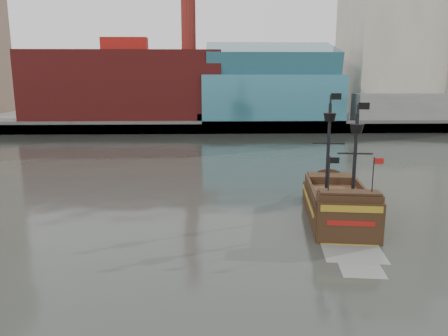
{
  "coord_description": "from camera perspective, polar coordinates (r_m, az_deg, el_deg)",
  "views": [
    {
      "loc": [
        -3.33,
        -27.73,
        11.62
      ],
      "look_at": [
        -2.17,
        8.55,
        4.0
      ],
      "focal_mm": 35.0,
      "sensor_mm": 36.0,
      "label": 1
    }
  ],
  "objects": [
    {
      "name": "pirate_ship",
      "position": [
        37.35,
        14.61,
        -5.06
      ],
      "size": [
        6.22,
        15.19,
        11.04
      ],
      "rotation": [
        0.0,
        0.0,
        -0.13
      ],
      "color": "black",
      "rests_on": "ground"
    },
    {
      "name": "skyline",
      "position": [
        113.35,
        2.63,
        18.4
      ],
      "size": [
        149.0,
        45.0,
        62.0
      ],
      "color": "brown",
      "rests_on": "promenade_far"
    },
    {
      "name": "promenade_far",
      "position": [
        120.24,
        -0.24,
        6.79
      ],
      "size": [
        220.0,
        60.0,
        2.0
      ],
      "primitive_type": "cube",
      "color": "slate",
      "rests_on": "ground"
    },
    {
      "name": "seawall",
      "position": [
        90.88,
        0.28,
        5.34
      ],
      "size": [
        220.0,
        1.0,
        2.6
      ],
      "primitive_type": "cube",
      "color": "#4C4C49",
      "rests_on": "ground"
    },
    {
      "name": "ground",
      "position": [
        30.25,
        4.71,
        -10.78
      ],
      "size": [
        400.0,
        400.0,
        0.0
      ],
      "primitive_type": "plane",
      "color": "#252723",
      "rests_on": "ground"
    }
  ]
}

